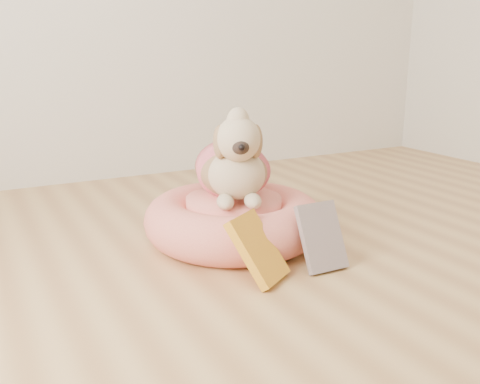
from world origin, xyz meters
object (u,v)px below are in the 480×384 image
pet_bed (234,220)px  book_yellow (258,249)px  dog (234,150)px  book_white (322,237)px

pet_bed → book_yellow: bearing=-105.3°
dog → book_white: dog is taller
dog → book_yellow: 0.44m
pet_bed → book_yellow: 0.36m
pet_bed → book_white: book_white is taller
pet_bed → book_yellow: size_ratio=2.87×
pet_bed → book_white: 0.39m
book_white → pet_bed: bearing=110.7°
pet_bed → book_yellow: book_yellow is taller
pet_bed → dog: size_ratio=1.41×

